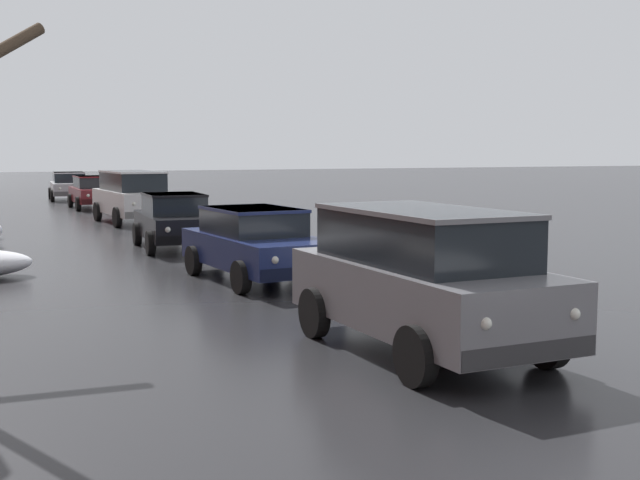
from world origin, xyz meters
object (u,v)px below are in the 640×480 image
object	(u,v)px
sedan_darkblue_parked_kerbside_close	(256,242)
sedan_maroon_queued_behind_truck	(94,191)
suv_grey_approaching_near_lane	(422,275)
sedan_black_parked_kerbside_mid	(175,220)
sedan_silver_at_far_intersection	(69,185)
suv_white_parked_far_down_block	(133,195)

from	to	relation	value
sedan_darkblue_parked_kerbside_close	sedan_maroon_queued_behind_truck	xyz separation A→B (m)	(0.14, 21.61, -0.00)
suv_grey_approaching_near_lane	sedan_black_parked_kerbside_mid	size ratio (longest dim) A/B	1.09
sedan_maroon_queued_behind_truck	sedan_darkblue_parked_kerbside_close	bearing A→B (deg)	-90.37
sedan_black_parked_kerbside_mid	sedan_darkblue_parked_kerbside_close	bearing A→B (deg)	-88.34
sedan_darkblue_parked_kerbside_close	sedan_black_parked_kerbside_mid	distance (m)	5.83
suv_grey_approaching_near_lane	sedan_silver_at_far_intersection	world-z (taller)	suv_grey_approaching_near_lane
suv_grey_approaching_near_lane	sedan_silver_at_far_intersection	distance (m)	34.77
sedan_black_parked_kerbside_mid	sedan_silver_at_far_intersection	world-z (taller)	same
sedan_maroon_queued_behind_truck	suv_white_parked_far_down_block	bearing A→B (deg)	-88.86
sedan_maroon_queued_behind_truck	sedan_silver_at_far_intersection	distance (m)	6.85
suv_grey_approaching_near_lane	sedan_maroon_queued_behind_truck	bearing A→B (deg)	89.70
suv_grey_approaching_near_lane	sedan_darkblue_parked_kerbside_close	size ratio (longest dim) A/B	1.01
sedan_darkblue_parked_kerbside_close	sedan_silver_at_far_intersection	bearing A→B (deg)	90.12
sedan_black_parked_kerbside_mid	suv_white_parked_far_down_block	world-z (taller)	suv_white_parked_far_down_block
sedan_black_parked_kerbside_mid	suv_white_parked_far_down_block	xyz separation A→B (m)	(0.47, 7.91, 0.24)
sedan_maroon_queued_behind_truck	sedan_black_parked_kerbside_mid	bearing A→B (deg)	-91.12
suv_white_parked_far_down_block	sedan_silver_at_far_intersection	bearing A→B (deg)	91.38
sedan_silver_at_far_intersection	suv_grey_approaching_near_lane	bearing A→B (deg)	-89.92
sedan_maroon_queued_behind_truck	sedan_silver_at_far_intersection	size ratio (longest dim) A/B	0.95
sedan_silver_at_far_intersection	sedan_darkblue_parked_kerbside_close	bearing A→B (deg)	-89.88
suv_white_parked_far_down_block	sedan_maroon_queued_behind_truck	world-z (taller)	suv_white_parked_far_down_block
sedan_darkblue_parked_kerbside_close	sedan_black_parked_kerbside_mid	xyz separation A→B (m)	(-0.17, 5.82, -0.00)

